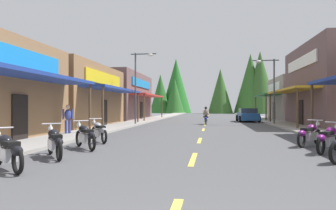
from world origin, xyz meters
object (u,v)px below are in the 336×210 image
Objects in this scene: motorcycle_parked_left_2 at (85,136)px; motorcycle_parked_left_1 at (55,142)px; motorcycle_parked_right_3 at (329,138)px; motorcycle_parked_right_4 at (309,134)px; streetlamp_left at (139,78)px; motorcycle_parked_left_3 at (99,131)px; rider_cruising_lead at (206,117)px; streetlamp_right at (270,81)px; pedestrian_waiting at (68,118)px; motorcycle_parked_left_0 at (7,151)px; parked_car_curbside at (248,115)px.

motorcycle_parked_left_1 is at bearing 135.28° from motorcycle_parked_left_2.
motorcycle_parked_right_3 and motorcycle_parked_left_2 have the same top height.
motorcycle_parked_left_2 is at bearing 129.15° from motorcycle_parked_right_3.
streetlamp_left is at bearing 77.07° from motorcycle_parked_right_4.
streetlamp_left is 15.16m from motorcycle_parked_left_2.
motorcycle_parked_left_3 is (-8.76, 0.24, 0.00)m from motorcycle_parked_right_4.
motorcycle_parked_left_2 is 0.78× the size of rider_cruising_lead.
streetlamp_left is 3.47× the size of motorcycle_parked_left_3.
streetlamp_right is 21.18m from motorcycle_parked_left_1.
pedestrian_waiting is at bearing 7.98° from motorcycle_parked_left_3.
motorcycle_parked_left_0 is 0.99× the size of motorcycle_parked_left_1.
rider_cruising_lead is 1.29× the size of pedestrian_waiting.
motorcycle_parked_right_4 is 0.98× the size of motorcycle_parked_left_0.
streetlamp_left reaches higher than motorcycle_parked_left_2.
streetlamp_left is 11.11m from streetlamp_right.
pedestrian_waiting is at bearing -35.00° from motorcycle_parked_left_0.
motorcycle_parked_left_3 is (1.10, -12.50, -3.51)m from streetlamp_left.
motorcycle_parked_left_0 is (-8.82, -5.92, 0.00)m from motorcycle_parked_right_4.
rider_cruising_lead is at bearing -179.11° from streetlamp_right.
rider_cruising_lead reaches higher than motorcycle_parked_right_3.
streetlamp_left is at bearing -32.35° from motorcycle_parked_left_3.
motorcycle_parked_left_3 is (-0.29, 2.19, 0.00)m from motorcycle_parked_left_2.
motorcycle_parked_left_3 is (-9.85, -14.33, -3.24)m from streetlamp_right.
motorcycle_parked_left_0 is 9.34m from pedestrian_waiting.
motorcycle_parked_left_1 is 1.06× the size of pedestrian_waiting.
pedestrian_waiting is (-7.22, -11.49, 0.31)m from rider_cruising_lead.
streetlamp_right is 16.68m from motorcycle_parked_right_3.
motorcycle_parked_left_3 is 21.52m from parked_car_curbside.
motorcycle_parked_right_3 is 21.72m from parked_car_curbside.
pedestrian_waiting reaches higher than motorcycle_parked_right_4.
motorcycle_parked_right_4 is at bearing -118.08° from motorcycle_parked_left_2.
streetlamp_left is 3.67× the size of pedestrian_waiting.
motorcycle_parked_right_3 is 0.99× the size of motorcycle_parked_left_1.
streetlamp_right reaches higher than parked_car_curbside.
motorcycle_parked_left_0 is 0.99× the size of motorcycle_parked_left_3.
rider_cruising_lead reaches higher than motorcycle_parked_left_2.
motorcycle_parked_left_1 is at bearing -18.50° from pedestrian_waiting.
motorcycle_parked_left_2 is (-8.48, -1.94, 0.00)m from motorcycle_parked_right_4.
motorcycle_parked_right_3 and motorcycle_parked_left_0 have the same top height.
motorcycle_parked_left_0 is (-8.92, -4.16, 0.00)m from motorcycle_parked_right_3.
motorcycle_parked_left_2 is 0.95× the size of motorcycle_parked_left_3.
motorcycle_parked_left_1 is 0.40× the size of parked_car_curbside.
parked_car_curbside is at bearing 102.90° from streetlamp_right.
streetlamp_right reaches higher than rider_cruising_lead.
streetlamp_right is at bearing -71.06° from motorcycle_parked_left_2.
motorcycle_parked_left_0 is at bearing -24.34° from pedestrian_waiting.
motorcycle_parked_left_3 is at bearing 127.73° from motorcycle_parked_right_4.
streetlamp_right is 3.27× the size of motorcycle_parked_right_4.
motorcycle_parked_left_0 is at bearing 159.95° from parked_car_curbside.
parked_car_curbside is at bearing -61.00° from motorcycle_parked_left_3.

